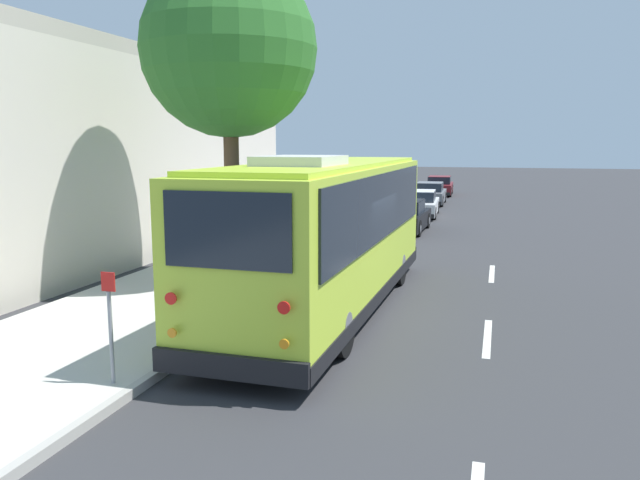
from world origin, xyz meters
The scene contains 15 objects.
ground_plane centered at (0.00, 0.00, 0.00)m, with size 160.00×160.00×0.00m, color #333335.
sidewalk_slab centered at (0.00, 4.09, 0.07)m, with size 80.00×4.33×0.15m, color beige.
curb_strip centered at (0.00, 1.85, 0.07)m, with size 80.00×0.14×0.15m, color #AAA69D.
shuttle_bus centered at (-0.06, 0.38, 1.82)m, with size 10.14×2.63×3.39m.
parked_sedan_black centered at (12.46, 0.56, 0.60)m, with size 4.23×1.80×1.31m.
parked_sedan_white centered at (18.11, 0.64, 0.59)m, with size 4.67×1.97×1.27m.
parked_sedan_gray centered at (24.20, 0.79, 0.60)m, with size 4.40×1.86×1.29m.
parked_sedan_maroon centered at (30.88, 0.84, 0.61)m, with size 4.69×1.90×1.30m.
street_tree centered at (1.91, 3.40, 6.18)m, with size 4.34×4.34×8.58m.
sign_post_near centered at (-5.30, 2.19, 1.00)m, with size 0.06×0.22×1.66m.
sign_post_far centered at (-3.67, 2.19, 0.84)m, with size 0.06×0.22×1.33m.
fire_hydrant centered at (6.64, 2.37, 0.55)m, with size 0.22×0.22×0.81m.
building_backdrop centered at (5.58, 11.15, 3.04)m, with size 18.33×8.46×6.47m.
lane_stripe_mid centered at (-1.10, -3.03, 0.00)m, with size 2.40×0.14×0.01m, color silver.
lane_stripe_ahead centered at (4.90, -3.03, 0.00)m, with size 2.40×0.14×0.01m, color silver.
Camera 1 is at (-12.81, -3.12, 3.64)m, focal length 35.00 mm.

